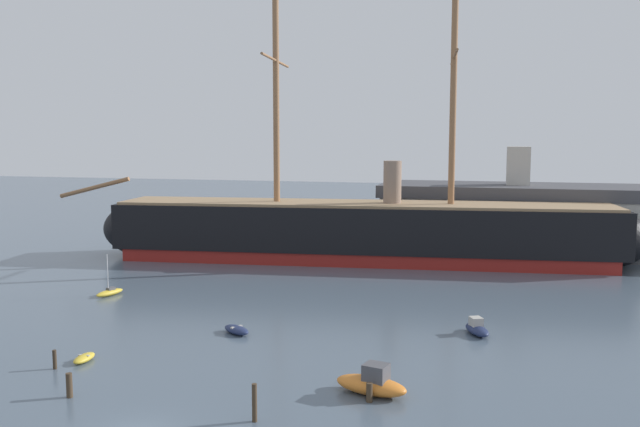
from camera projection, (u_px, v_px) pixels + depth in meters
The scene contains 14 objects.
tall_ship at pixel (362, 231), 86.27m from camera, with size 77.05×17.81×37.09m.
dinghy_foreground_left at pixel (84, 358), 47.96m from camera, with size 1.05×2.29×0.53m.
motorboat_foreground_right at pixel (372, 383), 41.88m from camera, with size 5.08×3.07×1.99m.
dinghy_near_centre at pixel (237, 330), 54.74m from camera, with size 3.06×2.54×0.67m.
sailboat_mid_left at pixel (110, 292), 67.90m from camera, with size 1.89×3.44×4.29m.
motorboat_mid_right at pixel (477, 329), 54.56m from camera, with size 2.71×3.57×1.39m.
dinghy_far_left at pixel (145, 249), 94.42m from camera, with size 2.71×2.78×0.64m.
dinghy_far_right at pixel (603, 269), 79.90m from camera, with size 2.28×2.58×0.57m.
motorboat_distant_centre at pixel (378, 246), 95.31m from camera, with size 3.88×1.70×1.61m.
mooring_piling_nearest at pixel (254, 403), 37.78m from camera, with size 0.29×0.29×2.22m, color #423323.
mooring_piling_left_pair at pixel (369, 392), 40.64m from camera, with size 0.39×0.39×1.20m, color #423323.
mooring_piling_right_pair at pixel (69, 385), 41.34m from camera, with size 0.39×0.39×1.55m, color #423323.
mooring_piling_midwater at pixel (55, 360), 46.41m from camera, with size 0.27×0.27×1.36m, color #382B1E.
dockside_warehouse_right at pixel (580, 219), 93.03m from camera, with size 59.71×16.17×14.71m.
Camera 1 is at (18.66, -30.74, 16.10)m, focal length 37.49 mm.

